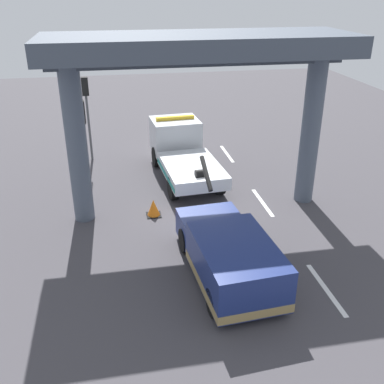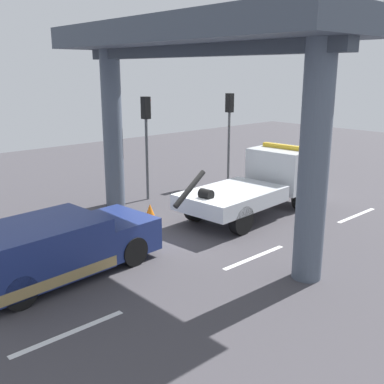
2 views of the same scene
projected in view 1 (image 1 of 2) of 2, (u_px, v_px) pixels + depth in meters
name	position (u px, v px, depth m)	size (l,w,h in m)	color
ground_plane	(198.00, 209.00, 18.48)	(60.00, 40.00, 0.10)	#423F44
lane_stripe_west	(326.00, 289.00, 13.59)	(2.60, 0.16, 0.01)	silver
lane_stripe_mid	(262.00, 202.00, 18.92)	(2.60, 0.16, 0.01)	silver
lane_stripe_east	(227.00, 154.00, 24.25)	(2.60, 0.16, 0.01)	silver
tow_truck_white	(182.00, 150.00, 21.32)	(7.32, 2.81, 2.46)	silver
towed_van_green	(229.00, 257.00, 13.79)	(5.34, 2.54, 1.58)	navy
overpass_structure	(199.00, 64.00, 15.95)	(3.60, 11.19, 6.85)	#4C5666
traffic_light_near	(83.00, 130.00, 17.73)	(0.39, 0.32, 4.32)	#515456
traffic_light_far	(86.00, 101.00, 22.18)	(0.39, 0.32, 4.29)	#515456
traffic_cone_orange	(153.00, 208.00, 17.74)	(0.58, 0.58, 0.69)	orange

